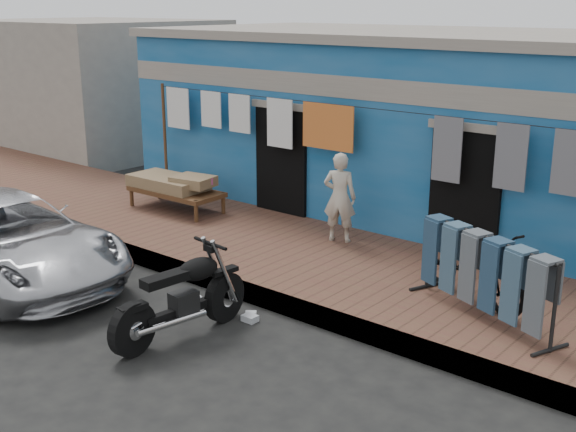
% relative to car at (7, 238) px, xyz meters
% --- Properties ---
extents(ground, '(80.00, 80.00, 0.00)m').
position_rel_car_xyz_m(ground, '(3.53, 0.03, -0.62)').
color(ground, black).
rests_on(ground, ground).
extents(sidewalk, '(28.00, 3.00, 0.25)m').
position_rel_car_xyz_m(sidewalk, '(3.53, 3.03, -0.49)').
color(sidewalk, brown).
rests_on(sidewalk, ground).
extents(curb, '(28.00, 0.10, 0.25)m').
position_rel_car_xyz_m(curb, '(3.53, 1.58, -0.49)').
color(curb, gray).
rests_on(curb, ground).
extents(building, '(12.20, 5.20, 3.36)m').
position_rel_car_xyz_m(building, '(3.53, 7.02, 1.07)').
color(building, '#0F508D').
rests_on(building, ground).
extents(neighbor_left, '(6.00, 5.00, 3.40)m').
position_rel_car_xyz_m(neighbor_left, '(-7.47, 7.03, 1.08)').
color(neighbor_left, '#9E9384').
rests_on(neighbor_left, ground).
extents(clothesline, '(10.06, 0.06, 2.10)m').
position_rel_car_xyz_m(clothesline, '(3.08, 4.28, 1.20)').
color(clothesline, brown).
rests_on(clothesline, sidewalk).
extents(car, '(4.50, 2.27, 1.23)m').
position_rel_car_xyz_m(car, '(0.00, 0.00, 0.00)').
color(car, silver).
rests_on(car, ground).
extents(seated_person, '(0.60, 0.50, 1.41)m').
position_rel_car_xyz_m(seated_person, '(3.09, 3.82, 0.34)').
color(seated_person, beige).
rests_on(seated_person, sidewalk).
extents(bicycle, '(1.90, 1.26, 1.16)m').
position_rel_car_xyz_m(bicycle, '(5.73, 2.99, 0.21)').
color(bicycle, black).
rests_on(bicycle, sidewalk).
extents(motorcycle, '(0.96, 1.81, 1.09)m').
position_rel_car_xyz_m(motorcycle, '(3.33, 0.28, -0.07)').
color(motorcycle, black).
rests_on(motorcycle, ground).
extents(charpoy, '(1.93, 0.99, 0.63)m').
position_rel_car_xyz_m(charpoy, '(-0.22, 3.41, -0.05)').
color(charpoy, brown).
rests_on(charpoy, sidewalk).
extents(jeans_rack, '(2.48, 1.94, 1.04)m').
position_rel_car_xyz_m(jeans_rack, '(6.07, 2.59, 0.16)').
color(jeans_rack, black).
rests_on(jeans_rack, sidewalk).
extents(litter_a, '(0.19, 0.14, 0.08)m').
position_rel_car_xyz_m(litter_a, '(3.66, 1.12, -0.58)').
color(litter_a, silver).
rests_on(litter_a, ground).
extents(litter_b, '(0.17, 0.17, 0.07)m').
position_rel_car_xyz_m(litter_b, '(3.58, 1.23, -0.58)').
color(litter_b, silver).
rests_on(litter_b, ground).
extents(litter_c, '(0.24, 0.26, 0.08)m').
position_rel_car_xyz_m(litter_c, '(2.66, 1.09, -0.57)').
color(litter_c, silver).
rests_on(litter_c, ground).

